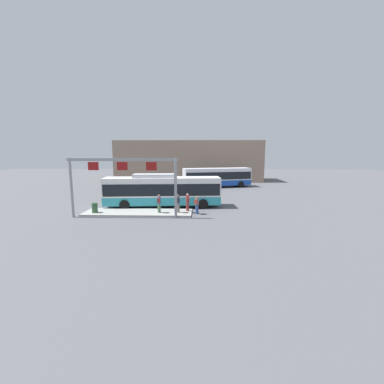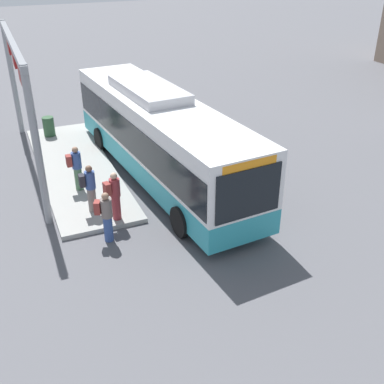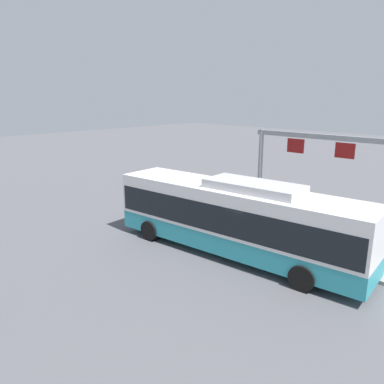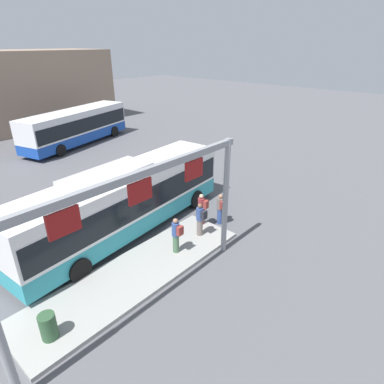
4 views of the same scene
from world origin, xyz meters
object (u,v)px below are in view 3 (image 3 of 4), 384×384
Objects in this scene: person_waiting_mid at (223,208)px; bus_main at (235,216)px; person_waiting_near at (242,209)px; person_boarding at (217,205)px; person_waiting_far at (271,215)px.

bus_main is at bearing 37.45° from person_waiting_mid.
person_waiting_near is at bearing -64.04° from bus_main.
person_waiting_near is 1.04m from person_waiting_mid.
bus_main is 4.80m from person_boarding.
bus_main reaches higher than person_waiting_near.
person_waiting_near is 1.75m from person_waiting_far.
person_boarding is at bearing -85.56° from person_waiting_near.
person_waiting_mid is at bearing 83.63° from person_boarding.
person_waiting_far is at bearing 117.03° from person_boarding.
bus_main is at bearing 32.02° from person_waiting_near.
person_waiting_near reaches higher than person_boarding.
person_waiting_mid is 1.00× the size of person_waiting_far.
person_boarding is at bearing -129.67° from person_waiting_mid.
bus_main is 7.21× the size of person_waiting_mid.
person_waiting_far is (-2.59, -0.72, 0.00)m from person_waiting_mid.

